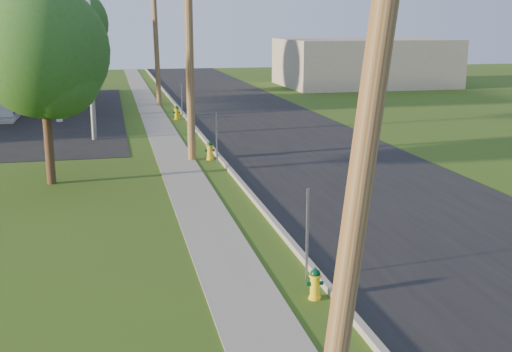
{
  "coord_description": "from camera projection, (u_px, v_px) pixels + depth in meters",
  "views": [
    {
      "loc": [
        -3.64,
        -8.09,
        5.34
      ],
      "look_at": [
        0.0,
        8.0,
        1.4
      ],
      "focal_mm": 45.0,
      "sensor_mm": 36.0,
      "label": 1
    }
  ],
  "objects": [
    {
      "name": "hydrant_near",
      "position": [
        315.0,
        284.0,
        12.67
      ],
      "size": [
        0.34,
        0.31,
        0.66
      ],
      "color": "yellow",
      "rests_on": "ground"
    },
    {
      "name": "road",
      "position": [
        381.0,
        197.0,
        20.15
      ],
      "size": [
        8.0,
        120.0,
        0.02
      ],
      "primitive_type": "cube",
      "color": "black",
      "rests_on": "ground"
    },
    {
      "name": "sidewalk",
      "position": [
        200.0,
        208.0,
        18.92
      ],
      "size": [
        1.5,
        120.0,
        0.03
      ],
      "primitive_type": "cube",
      "color": "gray",
      "rests_on": "ground"
    },
    {
      "name": "sign_post_mid",
      "position": [
        217.0,
        139.0,
        24.7
      ],
      "size": [
        0.05,
        0.04,
        2.0
      ],
      "primitive_type": "cube",
      "color": "gray",
      "rests_on": "ground"
    },
    {
      "name": "fuel_pump_se",
      "position": [
        15.0,
        99.0,
        39.75
      ],
      "size": [
        1.2,
        3.2,
        1.9
      ],
      "color": "gray",
      "rests_on": "ground"
    },
    {
      "name": "hydrant_mid",
      "position": [
        210.0,
        151.0,
        25.63
      ],
      "size": [
        0.4,
        0.35,
        0.77
      ],
      "color": "yellow",
      "rests_on": "ground"
    },
    {
      "name": "utility_pole_far",
      "position": [
        156.0,
        32.0,
        41.66
      ],
      "size": [
        1.4,
        0.32,
        9.5
      ],
      "color": "brown",
      "rests_on": "ground"
    },
    {
      "name": "sign_post_far",
      "position": [
        182.0,
        102.0,
        36.27
      ],
      "size": [
        0.05,
        0.04,
        2.0
      ],
      "primitive_type": "cube",
      "color": "gray",
      "rests_on": "ground"
    },
    {
      "name": "curb",
      "position": [
        258.0,
        203.0,
        19.28
      ],
      "size": [
        0.15,
        120.0,
        0.15
      ],
      "primitive_type": "cube",
      "color": "gray",
      "rests_on": "ground"
    },
    {
      "name": "fuel_pump_ne",
      "position": [
        5.0,
        108.0,
        35.96
      ],
      "size": [
        1.2,
        3.2,
        1.9
      ],
      "color": "gray",
      "rests_on": "ground"
    },
    {
      "name": "tree_verge",
      "position": [
        45.0,
        57.0,
        20.88
      ],
      "size": [
        4.38,
        4.38,
        6.64
      ],
      "color": "#362015",
      "rests_on": "ground"
    },
    {
      "name": "utility_pole_mid",
      "position": [
        189.0,
        33.0,
        24.55
      ],
      "size": [
        1.4,
        0.32,
        9.8
      ],
      "color": "brown",
      "rests_on": "ground"
    },
    {
      "name": "sign_post_near",
      "position": [
        307.0,
        235.0,
        13.51
      ],
      "size": [
        0.05,
        0.04,
        2.0
      ],
      "primitive_type": "cube",
      "color": "gray",
      "rests_on": "ground"
    },
    {
      "name": "tree_lot",
      "position": [
        73.0,
        26.0,
        46.55
      ],
      "size": [
        5.24,
        5.24,
        7.95
      ],
      "color": "#362015",
      "rests_on": "ground"
    },
    {
      "name": "hydrant_far",
      "position": [
        177.0,
        113.0,
        36.36
      ],
      "size": [
        0.42,
        0.37,
        0.81
      ],
      "color": "#DAAF04",
      "rests_on": "ground"
    },
    {
      "name": "price_pylon",
      "position": [
        88.0,
        21.0,
        28.82
      ],
      "size": [
        0.34,
        2.04,
        6.85
      ],
      "color": "gray",
      "rests_on": "ground"
    },
    {
      "name": "utility_pole_near",
      "position": [
        375.0,
        70.0,
        7.51
      ],
      "size": [
        1.4,
        0.32,
        9.48
      ],
      "color": "brown",
      "rests_on": "ground"
    },
    {
      "name": "distant_building",
      "position": [
        364.0,
        62.0,
        55.78
      ],
      "size": [
        14.0,
        10.0,
        4.0
      ],
      "primitive_type": "cube",
      "color": "gray",
      "rests_on": "ground"
    }
  ]
}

